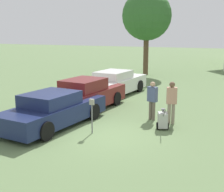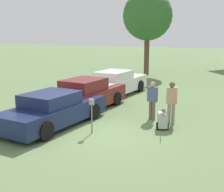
# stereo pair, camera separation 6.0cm
# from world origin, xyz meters

# --- Properties ---
(ground_plane) EXTENTS (120.00, 120.00, 0.00)m
(ground_plane) POSITION_xyz_m (0.00, 0.00, 0.00)
(ground_plane) COLOR #607A4C
(parked_car_navy) EXTENTS (2.53, 5.23, 1.41)m
(parked_car_navy) POSITION_xyz_m (-2.23, 0.23, 0.66)
(parked_car_navy) COLOR #19234C
(parked_car_navy) RESTS_ON ground_plane
(parked_car_maroon) EXTENTS (2.40, 5.11, 1.55)m
(parked_car_maroon) POSITION_xyz_m (-2.23, 3.10, 0.71)
(parked_car_maroon) COLOR maroon
(parked_car_maroon) RESTS_ON ground_plane
(parked_car_white) EXTENTS (2.48, 5.38, 1.47)m
(parked_car_white) POSITION_xyz_m (-2.23, 6.94, 0.70)
(parked_car_white) COLOR silver
(parked_car_white) RESTS_ON ground_plane
(parking_meter) EXTENTS (0.18, 0.09, 1.34)m
(parking_meter) POSITION_xyz_m (-0.36, -0.02, 0.93)
(parking_meter) COLOR slate
(parking_meter) RESTS_ON ground_plane
(person_worker) EXTENTS (0.47, 0.35, 1.69)m
(person_worker) POSITION_xyz_m (1.26, 2.62, 0.96)
(person_worker) COLOR #665B4C
(person_worker) RESTS_ON ground_plane
(person_supervisor) EXTENTS (0.46, 0.33, 1.80)m
(person_supervisor) POSITION_xyz_m (2.16, 2.32, 1.03)
(person_supervisor) COLOR gray
(person_supervisor) RESTS_ON ground_plane
(equipment_cart) EXTENTS (0.54, 0.99, 1.00)m
(equipment_cart) POSITION_xyz_m (2.01, 1.46, 0.39)
(equipment_cart) COLOR #B2B2AD
(equipment_cart) RESTS_ON ground_plane
(shade_tree) EXTENTS (4.19, 4.19, 7.14)m
(shade_tree) POSITION_xyz_m (-2.96, 16.00, 5.02)
(shade_tree) COLOR brown
(shade_tree) RESTS_ON ground_plane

